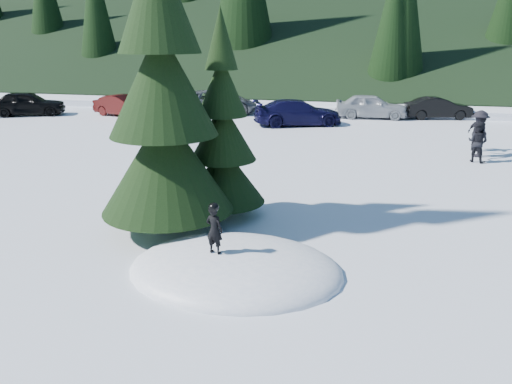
% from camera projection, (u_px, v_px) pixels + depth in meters
% --- Properties ---
extents(ground, '(200.00, 200.00, 0.00)m').
position_uv_depth(ground, '(236.00, 271.00, 10.33)').
color(ground, white).
rests_on(ground, ground).
extents(snow_mound, '(4.48, 3.52, 0.96)m').
position_uv_depth(snow_mound, '(236.00, 271.00, 10.33)').
color(snow_mound, white).
rests_on(snow_mound, ground).
extents(spruce_tall, '(3.20, 3.20, 8.60)m').
position_uv_depth(spruce_tall, '(163.00, 96.00, 11.49)').
color(spruce_tall, '#321D10').
rests_on(spruce_tall, ground).
extents(spruce_short, '(2.20, 2.20, 5.37)m').
position_uv_depth(spruce_short, '(223.00, 139.00, 12.93)').
color(spruce_short, '#321D10').
rests_on(spruce_short, ground).
extents(child_skier, '(0.40, 0.31, 0.99)m').
position_uv_depth(child_skier, '(214.00, 230.00, 9.89)').
color(child_skier, black).
rests_on(child_skier, snow_mound).
extents(adult_0, '(0.95, 0.89, 1.56)m').
position_uv_depth(adult_0, '(478.00, 142.00, 19.09)').
color(adult_0, black).
rests_on(adult_0, ground).
extents(adult_1, '(0.87, 0.93, 1.54)m').
position_uv_depth(adult_1, '(477.00, 133.00, 20.96)').
color(adult_1, black).
rests_on(adult_1, ground).
extents(adult_2, '(0.91, 1.31, 1.86)m').
position_uv_depth(adult_2, '(479.00, 134.00, 19.92)').
color(adult_2, black).
rests_on(adult_2, ground).
extents(car_0, '(4.69, 3.38, 1.49)m').
position_uv_depth(car_0, '(27.00, 103.00, 30.52)').
color(car_0, black).
rests_on(car_0, ground).
extents(car_1, '(4.07, 2.31, 1.27)m').
position_uv_depth(car_1, '(124.00, 106.00, 30.33)').
color(car_1, '#390C0A').
rests_on(car_1, ground).
extents(car_2, '(5.90, 4.28, 1.49)m').
position_uv_depth(car_2, '(214.00, 102.00, 30.96)').
color(car_2, '#505358').
rests_on(car_2, ground).
extents(car_3, '(5.17, 3.55, 1.39)m').
position_uv_depth(car_3, '(298.00, 112.00, 27.13)').
color(car_3, black).
rests_on(car_3, ground).
extents(car_4, '(4.26, 1.83, 1.43)m').
position_uv_depth(car_4, '(371.00, 106.00, 29.49)').
color(car_4, '#A0A5A9').
rests_on(car_4, ground).
extents(car_5, '(4.02, 2.12, 1.26)m').
position_uv_depth(car_5, '(438.00, 108.00, 29.30)').
color(car_5, black).
rests_on(car_5, ground).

